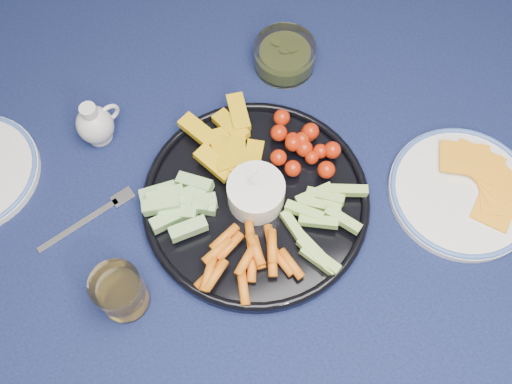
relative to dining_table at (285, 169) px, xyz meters
name	(u,v)px	position (x,y,z in m)	size (l,w,h in m)	color
dining_table	(285,169)	(0.00, 0.00, 0.00)	(1.67, 1.07, 0.75)	#472A17
crudite_platter	(255,199)	(-0.09, -0.08, 0.11)	(0.35, 0.35, 0.11)	black
creamer_pitcher	(95,124)	(-0.28, 0.13, 0.12)	(0.08, 0.06, 0.08)	silver
pickle_bowl	(285,57)	(0.06, 0.15, 0.11)	(0.11, 0.11, 0.05)	silver
cheese_plate	(463,191)	(0.22, -0.19, 0.10)	(0.23, 0.23, 0.03)	white
juice_tumbler	(121,293)	(-0.32, -0.15, 0.12)	(0.07, 0.07, 0.08)	silver
fork_left	(95,215)	(-0.33, 0.00, 0.09)	(0.17, 0.06, 0.00)	silver
fork_right	(484,227)	(0.22, -0.25, 0.09)	(0.12, 0.15, 0.00)	silver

